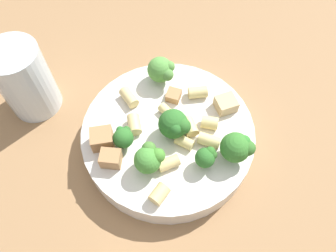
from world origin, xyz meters
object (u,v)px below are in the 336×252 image
(broccoli_floret_0, at_px, (123,138))
(broccoli_floret_5, at_px, (161,70))
(rigatoni_0, at_px, (190,127))
(broccoli_floret_3, at_px, (206,157))
(broccoli_floret_4, at_px, (237,147))
(broccoli_floret_2, at_px, (149,158))
(rigatoni_5, at_px, (159,194))
(pasta_bowl, at_px, (168,135))
(rigatoni_4, at_px, (129,97))
(rigatoni_6, at_px, (198,92))
(rigatoni_9, at_px, (209,123))
(rigatoni_3, at_px, (168,113))
(chicken_chunk_2, at_px, (111,158))
(rigatoni_7, at_px, (184,142))
(rigatoni_8, at_px, (169,163))
(chicken_chunk_0, at_px, (226,104))
(broccoli_floret_1, at_px, (174,125))
(rigatoni_1, at_px, (209,140))
(rigatoni_2, at_px, (134,124))
(chicken_chunk_1, at_px, (174,95))
(drinking_glass, at_px, (27,84))

(broccoli_floret_0, bearing_deg, broccoli_floret_5, 53.02)
(broccoli_floret_5, xyz_separation_m, rigatoni_0, (0.02, -0.09, -0.01))
(broccoli_floret_3, distance_m, broccoli_floret_4, 0.04)
(broccoli_floret_2, relative_size, rigatoni_5, 1.76)
(pasta_bowl, xyz_separation_m, broccoli_floret_5, (0.01, 0.08, 0.04))
(rigatoni_4, bearing_deg, rigatoni_6, -8.43)
(broccoli_floret_5, bearing_deg, rigatoni_9, -64.09)
(pasta_bowl, bearing_deg, broccoli_floret_3, -60.26)
(rigatoni_3, height_order, chicken_chunk_2, chicken_chunk_2)
(rigatoni_3, bearing_deg, rigatoni_7, -78.13)
(rigatoni_8, xyz_separation_m, chicken_chunk_0, (0.10, 0.07, 0.00))
(rigatoni_8, bearing_deg, broccoli_floret_2, 169.27)
(broccoli_floret_5, relative_size, rigatoni_3, 1.40)
(broccoli_floret_1, xyz_separation_m, rigatoni_1, (0.04, -0.02, -0.02))
(broccoli_floret_2, bearing_deg, rigatoni_7, 21.81)
(pasta_bowl, relative_size, broccoli_floret_2, 5.88)
(rigatoni_2, xyz_separation_m, rigatoni_7, (0.06, -0.04, -0.00))
(pasta_bowl, bearing_deg, rigatoni_2, 161.91)
(rigatoni_0, xyz_separation_m, rigatoni_3, (-0.02, 0.03, -0.00))
(rigatoni_7, bearing_deg, broccoli_floret_2, -158.19)
(pasta_bowl, distance_m, chicken_chunk_1, 0.06)
(rigatoni_3, height_order, rigatoni_8, rigatoni_8)
(broccoli_floret_3, relative_size, rigatoni_0, 1.31)
(broccoli_floret_0, relative_size, rigatoni_3, 1.11)
(broccoli_floret_0, height_order, rigatoni_0, broccoli_floret_0)
(rigatoni_6, relative_size, drinking_glass, 0.24)
(drinking_glass, bearing_deg, rigatoni_7, -35.88)
(broccoli_floret_5, distance_m, chicken_chunk_0, 0.10)
(broccoli_floret_4, bearing_deg, chicken_chunk_1, 116.68)
(broccoli_floret_0, height_order, rigatoni_7, broccoli_floret_0)
(broccoli_floret_3, height_order, chicken_chunk_0, broccoli_floret_3)
(chicken_chunk_2, bearing_deg, chicken_chunk_1, 38.11)
(broccoli_floret_1, distance_m, rigatoni_3, 0.03)
(broccoli_floret_1, height_order, rigatoni_8, broccoli_floret_1)
(rigatoni_2, relative_size, chicken_chunk_0, 0.97)
(rigatoni_5, distance_m, rigatoni_7, 0.08)
(broccoli_floret_3, relative_size, rigatoni_7, 1.32)
(rigatoni_2, height_order, rigatoni_4, rigatoni_2)
(rigatoni_7, bearing_deg, rigatoni_2, 145.30)
(rigatoni_3, distance_m, chicken_chunk_1, 0.03)
(pasta_bowl, height_order, chicken_chunk_2, chicken_chunk_2)
(broccoli_floret_5, bearing_deg, rigatoni_4, -153.83)
(chicken_chunk_0, height_order, chicken_chunk_1, chicken_chunk_0)
(rigatoni_4, bearing_deg, chicken_chunk_2, -113.33)
(drinking_glass, bearing_deg, rigatoni_6, -16.67)
(broccoli_floret_5, height_order, chicken_chunk_0, broccoli_floret_5)
(rigatoni_5, relative_size, drinking_glass, 0.20)
(rigatoni_2, distance_m, chicken_chunk_1, 0.07)
(rigatoni_2, bearing_deg, broccoli_floret_0, -127.29)
(rigatoni_4, distance_m, rigatoni_9, 0.12)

